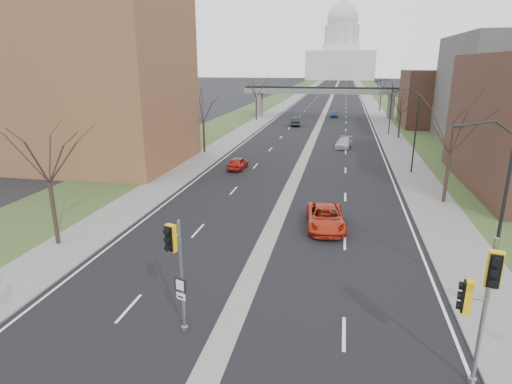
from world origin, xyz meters
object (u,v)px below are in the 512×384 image
(car_right_mid, at_px, (344,143))
(car_left_far, at_px, (295,122))
(car_left_near, at_px, (238,163))
(car_right_near, at_px, (326,217))
(signal_pole_right, at_px, (481,293))
(signal_pole_median, at_px, (176,258))
(car_right_far, at_px, (334,114))

(car_right_mid, bearing_deg, car_left_far, 121.73)
(car_left_near, distance_m, car_left_far, 35.54)
(car_left_near, xyz_separation_m, car_right_near, (10.25, -15.89, 0.09))
(signal_pole_right, distance_m, car_left_far, 67.43)
(car_left_near, distance_m, car_right_mid, 18.86)
(car_right_mid, bearing_deg, signal_pole_median, -90.51)
(signal_pole_right, xyz_separation_m, car_right_mid, (-4.62, 45.59, -3.05))
(car_right_mid, distance_m, car_right_far, 35.86)
(car_left_far, height_order, car_right_near, car_right_near)
(car_right_near, bearing_deg, car_right_mid, 81.75)
(car_right_near, relative_size, car_right_mid, 1.19)
(car_left_near, xyz_separation_m, car_left_far, (2.32, 35.46, 0.08))
(car_left_far, bearing_deg, car_right_far, -120.35)
(car_left_near, bearing_deg, car_left_far, -91.56)
(car_left_near, height_order, car_left_far, car_left_far)
(car_right_near, bearing_deg, car_left_near, 116.56)
(car_left_near, bearing_deg, signal_pole_right, 119.78)
(signal_pole_right, bearing_deg, car_left_near, 129.55)
(car_left_far, xyz_separation_m, car_right_near, (7.93, -51.35, 0.01))
(car_left_near, bearing_deg, car_right_far, -97.95)
(car_left_far, bearing_deg, car_left_near, 79.64)
(signal_pole_median, bearing_deg, car_right_near, 87.33)
(signal_pole_right, bearing_deg, signal_pole_median, -172.37)
(signal_pole_median, bearing_deg, car_right_mid, 100.76)
(signal_pole_median, relative_size, car_right_far, 1.32)
(signal_pole_right, bearing_deg, car_right_near, 123.26)
(car_right_mid, bearing_deg, signal_pole_right, -76.34)
(car_left_near, xyz_separation_m, car_right_mid, (11.33, 15.08, -0.00))
(car_right_near, height_order, car_right_far, car_right_near)
(signal_pole_median, distance_m, car_right_far, 80.70)
(car_left_near, distance_m, car_right_far, 51.68)
(signal_pole_right, height_order, car_left_near, signal_pole_right)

